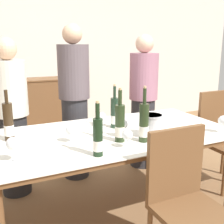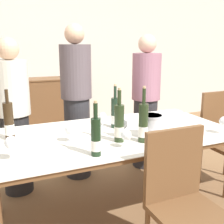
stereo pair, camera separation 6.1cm
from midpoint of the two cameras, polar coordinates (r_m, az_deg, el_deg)
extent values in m
plane|color=olive|center=(2.64, -0.70, -20.06)|extent=(12.00, 12.00, 0.00)
cube|color=silver|center=(4.89, -14.89, 12.49)|extent=(8.00, 0.10, 2.80)
cube|color=brown|center=(4.69, -15.42, 0.74)|extent=(1.20, 0.44, 0.91)
cube|color=brown|center=(4.61, -15.79, 6.38)|extent=(1.23, 0.46, 0.02)
cylinder|color=brown|center=(3.23, 11.08, -6.67)|extent=(0.06, 0.06, 0.71)
cube|color=brown|center=(2.32, -0.75, -4.91)|extent=(2.00, 1.02, 0.04)
cube|color=white|center=(2.31, -0.75, -4.42)|extent=(2.03, 1.05, 0.01)
cylinder|color=silver|center=(2.23, 7.13, -2.74)|extent=(0.17, 0.17, 0.18)
cylinder|color=silver|center=(2.21, 7.19, -0.70)|extent=(0.18, 0.18, 0.01)
cylinder|color=#28381E|center=(2.08, 0.78, -2.33)|extent=(0.07, 0.07, 0.28)
cylinder|color=silver|center=(2.10, 0.78, -3.94)|extent=(0.07, 0.07, 0.08)
cylinder|color=#28381E|center=(2.04, 0.80, 2.96)|extent=(0.03, 0.03, 0.11)
cylinder|color=tan|center=(2.03, 0.81, 4.72)|extent=(0.02, 0.02, 0.02)
cylinder|color=#332314|center=(2.25, -21.03, -1.92)|extent=(0.07, 0.07, 0.29)
cylinder|color=white|center=(2.27, -20.89, -3.47)|extent=(0.07, 0.07, 0.08)
cylinder|color=#332314|center=(2.21, -21.46, 2.94)|extent=(0.03, 0.03, 0.10)
cylinder|color=#28381E|center=(2.09, 5.68, -2.22)|extent=(0.07, 0.07, 0.29)
cylinder|color=white|center=(2.11, 5.64, -3.88)|extent=(0.07, 0.07, 0.08)
cylinder|color=#28381E|center=(2.04, 5.81, 3.23)|extent=(0.03, 0.03, 0.11)
cylinder|color=tan|center=(2.03, 5.86, 5.04)|extent=(0.02, 0.02, 0.02)
cylinder|color=black|center=(1.83, -3.84, -5.17)|extent=(0.06, 0.06, 0.25)
cylinder|color=white|center=(1.85, -3.82, -6.79)|extent=(0.07, 0.07, 0.07)
cylinder|color=black|center=(1.78, -3.94, 0.21)|extent=(0.03, 0.03, 0.10)
cylinder|color=tan|center=(1.77, -3.97, 2.05)|extent=(0.02, 0.02, 0.02)
cylinder|color=#1E3323|center=(2.43, -0.18, -0.18)|extent=(0.07, 0.07, 0.26)
cylinder|color=white|center=(2.45, -0.18, -1.49)|extent=(0.07, 0.07, 0.07)
cylinder|color=#1E3323|center=(2.40, -0.19, 4.06)|extent=(0.02, 0.02, 0.10)
cylinder|color=tan|center=(2.39, -0.19, 5.47)|extent=(0.02, 0.02, 0.02)
cylinder|color=white|center=(2.49, 20.83, -3.87)|extent=(0.07, 0.07, 0.00)
cylinder|color=white|center=(2.48, 20.90, -3.06)|extent=(0.01, 0.01, 0.07)
sphere|color=white|center=(2.46, 21.03, -1.65)|extent=(0.08, 0.08, 0.08)
cylinder|color=white|center=(2.13, -8.99, -6.00)|extent=(0.06, 0.06, 0.00)
cylinder|color=white|center=(2.12, -9.02, -5.17)|extent=(0.01, 0.01, 0.06)
sphere|color=white|center=(2.10, -9.08, -3.61)|extent=(0.09, 0.09, 0.09)
cylinder|color=white|center=(2.49, -2.69, -2.97)|extent=(0.06, 0.06, 0.00)
cylinder|color=white|center=(2.48, -2.70, -2.21)|extent=(0.01, 0.01, 0.06)
sphere|color=white|center=(2.46, -2.71, -0.92)|extent=(0.07, 0.07, 0.07)
cylinder|color=white|center=(2.23, 1.35, -4.92)|extent=(0.07, 0.07, 0.00)
cylinder|color=white|center=(2.22, 1.35, -4.06)|extent=(0.01, 0.01, 0.07)
sphere|color=white|center=(2.20, 1.36, -2.51)|extent=(0.08, 0.08, 0.08)
cylinder|color=white|center=(1.89, -20.09, -9.37)|extent=(0.06, 0.06, 0.00)
cylinder|color=white|center=(1.87, -20.21, -8.11)|extent=(0.01, 0.01, 0.08)
sphere|color=white|center=(1.85, -20.39, -6.05)|extent=(0.08, 0.08, 0.08)
cylinder|color=white|center=(2.00, 2.24, -7.22)|extent=(0.07, 0.07, 0.00)
cylinder|color=white|center=(1.99, 2.25, -6.28)|extent=(0.01, 0.01, 0.06)
sphere|color=white|center=(1.97, 2.27, -4.66)|extent=(0.08, 0.08, 0.08)
cylinder|color=brown|center=(3.00, 21.28, -11.98)|extent=(0.03, 0.03, 0.43)
cylinder|color=brown|center=(3.23, 16.52, -9.66)|extent=(0.03, 0.03, 0.43)
cylinder|color=brown|center=(3.48, 21.14, -8.35)|extent=(0.03, 0.03, 0.43)
cube|color=brown|center=(3.20, 19.53, -0.51)|extent=(0.42, 0.04, 0.51)
cylinder|color=brown|center=(2.21, 15.42, -21.06)|extent=(0.03, 0.03, 0.45)
cube|color=brown|center=(1.86, 15.22, -19.43)|extent=(0.42, 0.42, 0.04)
cube|color=brown|center=(1.87, 11.88, -10.18)|extent=(0.42, 0.04, 0.47)
cylinder|color=#262628|center=(2.97, -19.72, -8.16)|extent=(0.28, 0.28, 0.81)
cylinder|color=beige|center=(2.80, -20.81, 4.52)|extent=(0.33, 0.33, 0.52)
sphere|color=#DBAD89|center=(2.77, -21.46, 11.90)|extent=(0.21, 0.21, 0.21)
cylinder|color=#2D2D33|center=(3.16, -7.95, -5.21)|extent=(0.28, 0.28, 0.90)
cylinder|color=#594C51|center=(3.00, -8.41, 8.09)|extent=(0.33, 0.33, 0.56)
sphere|color=#DBAD89|center=(2.99, -8.68, 15.43)|extent=(0.21, 0.21, 0.21)
cylinder|color=#2D2D33|center=(3.43, 5.67, -4.18)|extent=(0.28, 0.28, 0.83)
cylinder|color=#9E667A|center=(3.29, 5.95, 7.20)|extent=(0.33, 0.33, 0.53)
sphere|color=beige|center=(3.27, 6.12, 13.63)|extent=(0.21, 0.21, 0.21)
camera|label=1|loc=(0.03, -90.77, -0.19)|focal=45.00mm
camera|label=2|loc=(0.03, 89.23, 0.19)|focal=45.00mm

